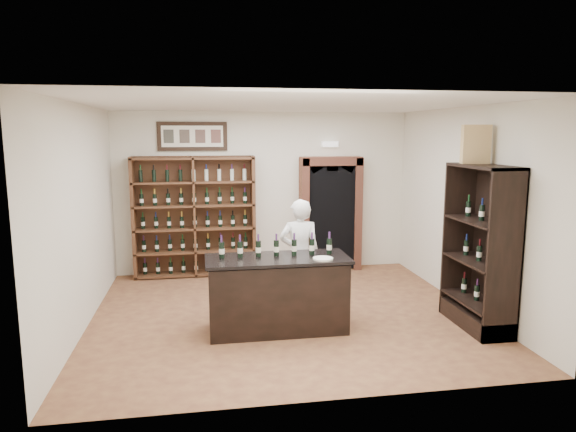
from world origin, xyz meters
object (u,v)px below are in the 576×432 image
Objects in this scene: wine_shelf at (195,216)px; side_cabinet at (481,272)px; counter_bottle_0 at (222,250)px; wine_crate at (476,144)px; tasting_counter at (278,294)px; shopkeeper at (300,254)px.

wine_shelf is 5.02m from side_cabinet.
counter_bottle_0 is 0.58× the size of wine_crate.
wine_shelf is at bearing 97.61° from counter_bottle_0.
tasting_counter is 6.27× the size of counter_bottle_0.
shopkeeper is at bearing 153.51° from side_cabinet.
side_cabinet reaches higher than tasting_counter.
wine_crate is (2.70, -0.03, 1.97)m from tasting_counter.
wine_shelf is 2.87m from counter_bottle_0.
tasting_counter is 2.75m from side_cabinet.
shopkeeper is 2.91m from wine_crate.
wine_crate is (-0.03, 0.27, 1.71)m from side_cabinet.
side_cabinet is (3.82, -3.23, -0.35)m from wine_shelf.
wine_crate reaches higher than side_cabinet.
wine_shelf is at bearing 110.56° from tasting_counter.
shopkeeper is 3.18× the size of wine_crate.
side_cabinet is (2.72, -0.30, 0.26)m from tasting_counter.
counter_bottle_0 is 0.14× the size of side_cabinet.
wine_crate is at bearing -37.94° from wine_shelf.
wine_crate is at bearing 163.36° from shopkeeper.
wine_crate is (3.42, -0.12, 1.35)m from counter_bottle_0.
wine_crate reaches higher than counter_bottle_0.
side_cabinet is 4.23× the size of wine_crate.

